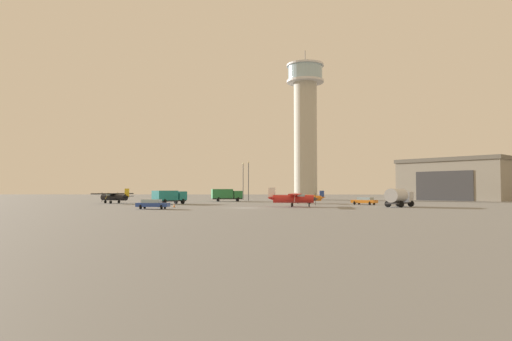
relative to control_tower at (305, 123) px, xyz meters
The scene contains 15 objects.
ground_plane 61.81m from the control_tower, 103.31° to the right, with size 400.00×400.00×0.00m, color slate.
control_tower is the anchor object (origin of this frame).
hangar 43.63m from the control_tower, ahead, with size 32.82×32.88×10.93m.
airplane_orange 40.11m from the control_tower, 93.45° to the right, with size 6.75×8.63×2.54m.
airplane_red 56.08m from the control_tower, 96.50° to the right, with size 8.18×10.43×3.07m.
airplane_black 57.69m from the control_tower, 138.68° to the right, with size 7.71×9.67×2.97m.
truck_box_teal 52.60m from the control_tower, 126.29° to the right, with size 6.12×6.41×2.56m.
truck_box_green 33.91m from the control_tower, 136.75° to the right, with size 7.46×4.28×2.89m.
truck_fuel_tanker_silver 56.80m from the control_tower, 78.35° to the right, with size 5.67×6.40×2.90m.
car_orange 47.28m from the control_tower, 79.83° to the right, with size 4.70×4.25×1.37m.
car_blue 69.74m from the control_tower, 112.98° to the right, with size 4.60×2.41×1.37m.
light_post_west 25.23m from the control_tower, 139.93° to the right, with size 0.44×0.44×9.79m.
light_post_east 23.35m from the control_tower, 167.56° to the right, with size 0.44×0.44×10.08m.
traffic_cone_near_left 64.34m from the control_tower, 116.22° to the right, with size 0.36×0.36×0.58m.
traffic_cone_near_right 63.54m from the control_tower, 114.06° to the right, with size 0.36×0.36×0.61m.
Camera 1 is at (4.21, -66.63, 2.67)m, focal length 31.14 mm.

